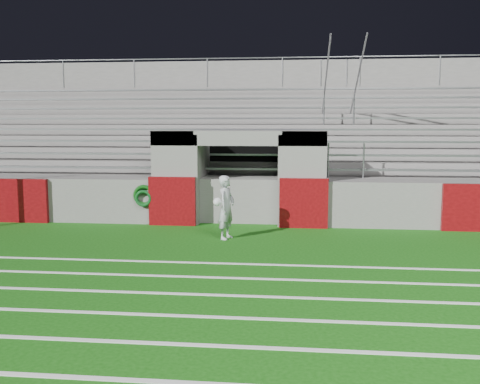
# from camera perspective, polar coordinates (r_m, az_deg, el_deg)

# --- Properties ---
(ground) EXTENTS (90.00, 90.00, 0.00)m
(ground) POSITION_cam_1_polar(r_m,az_deg,el_deg) (11.80, -1.90, -6.39)
(ground) COLOR #13500D
(ground) RESTS_ON ground
(field_markings) EXTENTS (28.00, 8.09, 0.01)m
(field_markings) POSITION_cam_1_polar(r_m,az_deg,el_deg) (7.11, -7.67, -15.74)
(field_markings) COLOR white
(field_markings) RESTS_ON ground
(stadium_structure) EXTENTS (26.00, 8.48, 5.42)m
(stadium_structure) POSITION_cam_1_polar(r_m,az_deg,el_deg) (19.43, 1.33, 3.42)
(stadium_structure) COLOR slate
(stadium_structure) RESTS_ON ground
(goalkeeper_with_ball) EXTENTS (0.56, 0.65, 1.55)m
(goalkeeper_with_ball) POSITION_cam_1_polar(r_m,az_deg,el_deg) (12.97, -1.48, -1.64)
(goalkeeper_with_ball) COLOR #ADB2B7
(goalkeeper_with_ball) RESTS_ON ground
(hose_coil) EXTENTS (0.60, 0.15, 0.62)m
(hose_coil) POSITION_cam_1_polar(r_m,az_deg,el_deg) (15.02, -10.24, -0.47)
(hose_coil) COLOR #0D4510
(hose_coil) RESTS_ON ground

